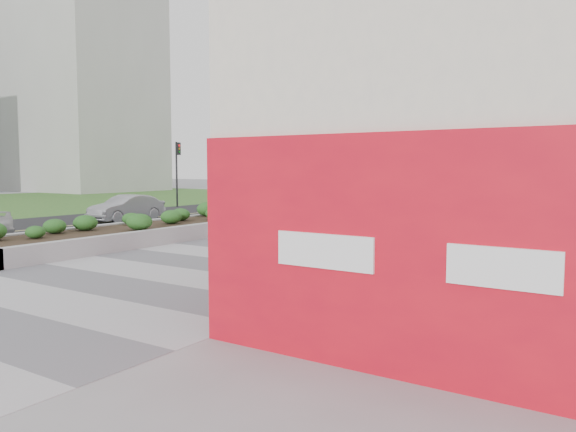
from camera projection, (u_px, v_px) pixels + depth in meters
name	position (u px, v px, depth m)	size (l,w,h in m)	color
ground	(168.00, 277.00, 13.22)	(160.00, 160.00, 0.00)	gray
walkway	(246.00, 259.00, 15.71)	(8.00, 36.00, 0.01)	#A8A8AD
building	(558.00, 119.00, 16.49)	(6.04, 24.08, 8.00)	silver
planter	(198.00, 222.00, 22.02)	(3.00, 18.00, 0.90)	#9E9EA0
street	(92.00, 224.00, 25.63)	(10.00, 40.00, 0.00)	black
traffic_signal_near	(302.00, 164.00, 31.49)	(0.33, 0.28, 4.20)	black
traffic_signal_far	(177.00, 164.00, 36.13)	(0.33, 0.28, 4.20)	black
distant_bldg_west_a	(73.00, 91.00, 61.93)	(18.00, 12.00, 22.00)	#ADAAA3
distant_bldg_north_l	(503.00, 98.00, 60.79)	(16.00, 12.00, 20.00)	#ADAAA3
manhole_cover	(261.00, 261.00, 15.44)	(0.44, 0.44, 0.01)	#595654
skateboarder	(281.00, 222.00, 19.37)	(0.47, 0.74, 1.37)	beige
car_silver	(127.00, 208.00, 26.72)	(1.33, 3.80, 1.25)	#94959B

